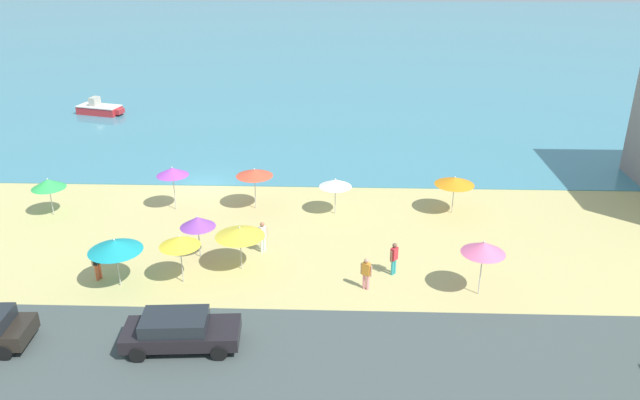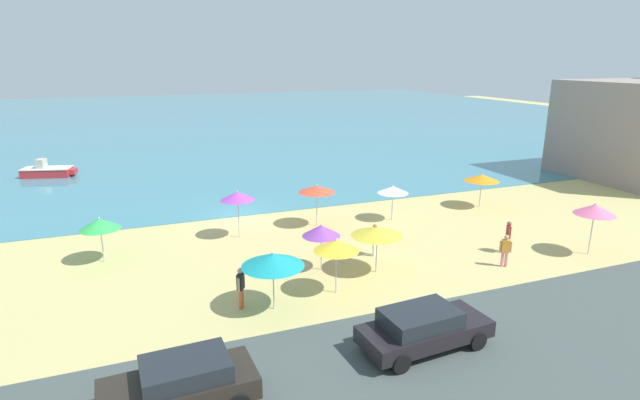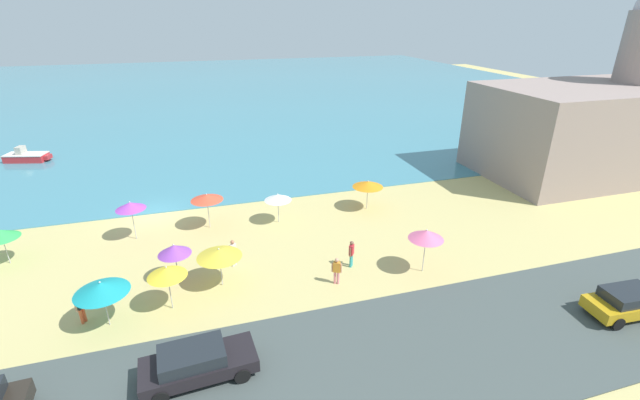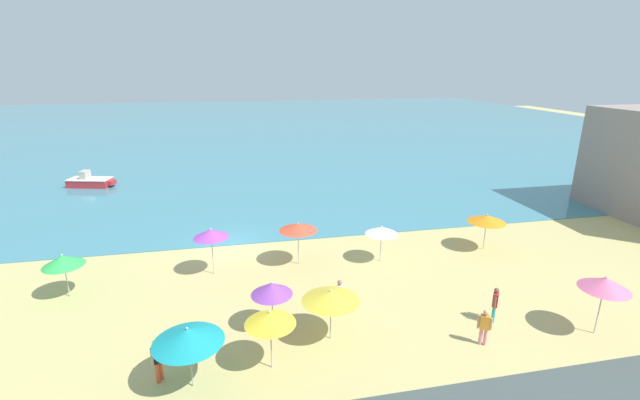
{
  "view_description": "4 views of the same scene",
  "coord_description": "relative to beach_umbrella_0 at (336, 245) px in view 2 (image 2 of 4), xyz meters",
  "views": [
    {
      "loc": [
        8.66,
        -36.62,
        15.1
      ],
      "look_at": [
        7.56,
        -4.54,
        1.1
      ],
      "focal_mm": 35.0,
      "sensor_mm": 36.0,
      "label": 1
    },
    {
      "loc": [
        -6.03,
        -29.35,
        9.49
      ],
      "look_at": [
        4.24,
        -2.62,
        1.33
      ],
      "focal_mm": 28.0,
      "sensor_mm": 36.0,
      "label": 2
    },
    {
      "loc": [
        3.5,
        -30.41,
        13.44
      ],
      "look_at": [
        10.93,
        -5.58,
        2.07
      ],
      "focal_mm": 24.0,
      "sensor_mm": 36.0,
      "label": 3
    },
    {
      "loc": [
        0.54,
        -25.2,
        10.83
      ],
      "look_at": [
        6.04,
        1.78,
        2.06
      ],
      "focal_mm": 24.0,
      "sensor_mm": 36.0,
      "label": 4
    }
  ],
  "objects": [
    {
      "name": "ground_plane",
      "position": [
        -1.44,
        11.77,
        -2.12
      ],
      "size": [
        160.0,
        160.0,
        0.0
      ],
      "primitive_type": "plane",
      "color": "tan"
    },
    {
      "name": "sea",
      "position": [
        -1.44,
        66.77,
        -2.09
      ],
      "size": [
        150.0,
        110.0,
        0.05
      ],
      "primitive_type": "cube",
      "color": "teal",
      "rests_on": "ground_plane"
    },
    {
      "name": "coastal_road",
      "position": [
        -1.44,
        -6.23,
        -2.09
      ],
      "size": [
        80.0,
        8.0,
        0.06
      ],
      "primitive_type": "cube",
      "color": "#404A48",
      "rests_on": "ground_plane"
    },
    {
      "name": "beach_umbrella_0",
      "position": [
        0.0,
        0.0,
        0.0
      ],
      "size": [
        1.88,
        1.88,
        2.42
      ],
      "color": "#B2B2B7",
      "rests_on": "ground_plane"
    },
    {
      "name": "beach_umbrella_1",
      "position": [
        2.31,
        8.41,
        0.12
      ],
      "size": [
        2.14,
        2.14,
        2.5
      ],
      "color": "#B2B2B7",
      "rests_on": "ground_plane"
    },
    {
      "name": "beach_umbrella_2",
      "position": [
        2.54,
        1.29,
        -0.14
      ],
      "size": [
        2.36,
        2.36,
        2.27
      ],
      "color": "#B2B2B7",
      "rests_on": "ground_plane"
    },
    {
      "name": "beach_umbrella_4",
      "position": [
        0.28,
        2.44,
        -0.19
      ],
      "size": [
        1.76,
        1.76,
        2.26
      ],
      "color": "#B2B2B7",
      "rests_on": "ground_plane"
    },
    {
      "name": "beach_umbrella_5",
      "position": [
        13.73,
        8.16,
        -0.14
      ],
      "size": [
        2.25,
        2.25,
        2.26
      ],
      "color": "#B2B2B7",
      "rests_on": "ground_plane"
    },
    {
      "name": "beach_umbrella_7",
      "position": [
        6.97,
        7.83,
        -0.22
      ],
      "size": [
        1.86,
        1.86,
        2.18
      ],
      "color": "#B2B2B7",
      "rests_on": "ground_plane"
    },
    {
      "name": "beach_umbrella_8",
      "position": [
        -2.36,
        8.12,
        0.24
      ],
      "size": [
        1.85,
        1.85,
        2.65
      ],
      "color": "#B2B2B7",
      "rests_on": "ground_plane"
    },
    {
      "name": "beach_umbrella_9",
      "position": [
        -9.2,
        7.11,
        -0.19
      ],
      "size": [
        1.9,
        1.9,
        2.26
      ],
      "color": "#B2B2B7",
      "rests_on": "ground_plane"
    },
    {
      "name": "beach_umbrella_11",
      "position": [
        13.53,
        -0.58,
        0.23
      ],
      "size": [
        1.95,
        1.95,
        2.68
      ],
      "color": "#B2B2B7",
      "rests_on": "ground_plane"
    },
    {
      "name": "beach_umbrella_12",
      "position": [
        -2.82,
        -0.43,
        -0.04
      ],
      "size": [
        2.44,
        2.44,
        2.4
      ],
      "color": "#B2B2B7",
      "rests_on": "ground_plane"
    },
    {
      "name": "bather_0",
      "position": [
        3.37,
        3.08,
        -1.19
      ],
      "size": [
        0.44,
        0.42,
        1.65
      ],
      "color": "white",
      "rests_on": "ground_plane"
    },
    {
      "name": "bather_1",
      "position": [
        -4.0,
        0.09,
        -1.16
      ],
      "size": [
        0.37,
        0.5,
        1.7
      ],
      "color": "#DB5B36",
      "rests_on": "ground_plane"
    },
    {
      "name": "bather_2",
      "position": [
        8.47,
        -0.33,
        -1.24
      ],
      "size": [
        0.51,
        0.36,
        1.58
      ],
      "color": "pink",
      "rests_on": "ground_plane"
    },
    {
      "name": "bather_3",
      "position": [
        9.82,
        1.05,
        -1.19
      ],
      "size": [
        0.39,
        0.47,
        1.65
      ],
      "color": "teal",
      "rests_on": "ground_plane"
    },
    {
      "name": "parked_car_2",
      "position": [
        -6.82,
        -5.18,
        -1.27
      ],
      "size": [
        4.3,
        2.08,
        1.49
      ],
      "color": "black",
      "rests_on": "coastal_road"
    },
    {
      "name": "parked_car_4",
      "position": [
        1.09,
        -4.95,
        -1.3
      ],
      "size": [
        4.6,
        2.21,
        1.42
      ],
      "color": "black",
      "rests_on": "coastal_road"
    },
    {
      "name": "skiff_nearshore",
      "position": [
        -14.08,
        28.06,
        -1.63
      ],
      "size": [
        4.34,
        2.59,
        1.47
      ],
      "color": "#B92B2F",
      "rests_on": "sea"
    }
  ]
}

